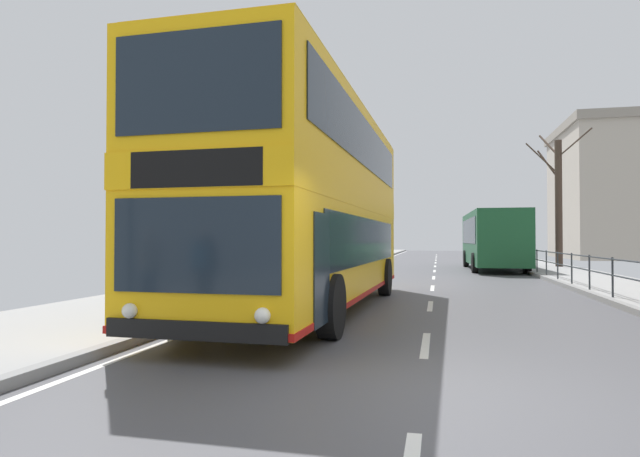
# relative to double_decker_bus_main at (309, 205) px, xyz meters

# --- Properties ---
(ground) EXTENTS (15.80, 140.00, 0.20)m
(ground) POSITION_rel_double_decker_bus_main_xyz_m (1.92, -6.04, -2.33)
(ground) COLOR #4C4C51
(double_decker_bus_main) EXTENTS (3.00, 11.22, 4.53)m
(double_decker_bus_main) POSITION_rel_double_decker_bus_main_xyz_m (0.00, 0.00, 0.00)
(double_decker_bus_main) COLOR #F4B20F
(double_decker_bus_main) RESTS_ON ground
(background_bus_far_lane) EXTENTS (2.76, 9.58, 2.98)m
(background_bus_far_lane) POSITION_rel_double_decker_bus_main_xyz_m (5.61, 17.64, -0.74)
(background_bus_far_lane) COLOR #19512D
(background_bus_far_lane) RESTS_ON ground
(pedestrian_railing_far_kerb) EXTENTS (0.05, 29.56, 1.00)m
(pedestrian_railing_far_kerb) POSITION_rel_double_decker_bus_main_xyz_m (7.08, 7.19, -1.55)
(pedestrian_railing_far_kerb) COLOR #2D3338
(pedestrian_railing_far_kerb) RESTS_ON ground
(bare_tree_far_00) EXTENTS (2.92, 3.43, 7.39)m
(bare_tree_far_00) POSITION_rel_double_decker_bus_main_xyz_m (9.11, 19.05, 1.38)
(bare_tree_far_00) COLOR #423328
(bare_tree_far_00) RESTS_ON ground
(background_building_01) EXTENTS (10.46, 12.60, 11.20)m
(background_building_01) POSITION_rel_double_decker_bus_main_xyz_m (18.09, 37.19, 3.26)
(background_building_01) COLOR #B2A899
(background_building_01) RESTS_ON ground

